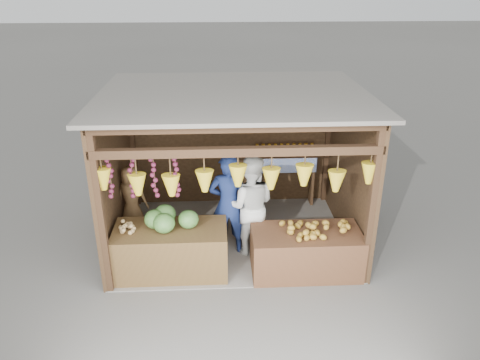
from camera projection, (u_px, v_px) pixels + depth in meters
name	position (u px, v px, depth m)	size (l,w,h in m)	color
ground	(234.00, 237.00, 8.49)	(80.00, 80.00, 0.00)	#514F49
stall_structure	(232.00, 152.00, 7.77)	(4.30, 3.30, 2.66)	slate
back_shelf	(284.00, 165.00, 9.35)	(1.25, 0.32, 1.32)	#382314
counter_left	(171.00, 251.00, 7.37)	(1.75, 0.85, 0.78)	#483118
counter_right	(306.00, 252.00, 7.40)	(1.71, 0.85, 0.71)	#472B17
stool	(136.00, 233.00, 8.34)	(0.30, 0.30, 0.28)	black
man_standing	(229.00, 204.00, 7.73)	(0.65, 0.43, 1.78)	navy
woman_standing	(250.00, 205.00, 7.75)	(0.85, 0.66, 1.74)	silver
vendor_seated	(132.00, 197.00, 8.05)	(0.56, 0.36, 1.15)	brown
melon_pile	(169.00, 218.00, 7.20)	(1.00, 0.50, 0.32)	#194F15
tanfruit_pile	(127.00, 226.00, 7.15)	(0.34, 0.40, 0.13)	tan
mango_pile	(312.00, 227.00, 7.18)	(1.40, 0.64, 0.22)	#C25E19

